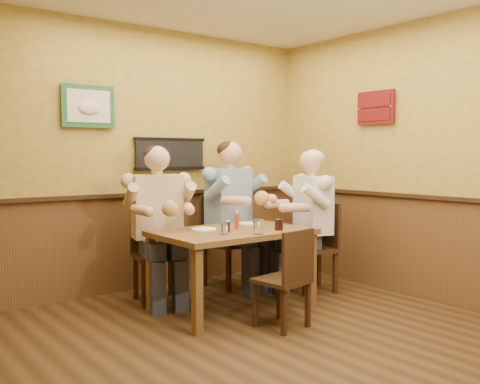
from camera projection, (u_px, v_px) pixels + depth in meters
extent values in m
plane|color=black|center=(263.00, 370.00, 3.58)|extent=(5.00, 5.00, 0.00)
cube|color=gold|center=(107.00, 159.00, 5.47)|extent=(5.00, 0.02, 2.80)
cube|color=gold|center=(468.00, 159.00, 5.00)|extent=(0.02, 5.00, 2.80)
cube|color=brown|center=(109.00, 246.00, 5.51)|extent=(5.00, 0.02, 1.00)
cube|color=brown|center=(464.00, 254.00, 5.05)|extent=(0.02, 5.00, 1.00)
cube|color=black|center=(170.00, 154.00, 5.87)|extent=(0.88, 0.03, 0.34)
cube|color=#1F5B2D|center=(88.00, 106.00, 5.28)|extent=(0.54, 0.03, 0.42)
cube|color=#601010|center=(376.00, 108.00, 5.77)|extent=(0.03, 0.48, 0.36)
cube|color=brown|center=(232.00, 232.00, 4.93)|extent=(1.40, 0.90, 0.05)
cube|color=brown|center=(197.00, 292.00, 4.26)|extent=(0.07, 0.07, 0.70)
cube|color=brown|center=(312.00, 271.00, 5.04)|extent=(0.07, 0.07, 0.70)
cube|color=brown|center=(151.00, 274.00, 4.88)|extent=(0.07, 0.07, 0.70)
cube|color=brown|center=(259.00, 258.00, 5.65)|extent=(0.07, 0.07, 0.70)
cylinder|color=white|center=(224.00, 228.00, 4.65)|extent=(0.09, 0.09, 0.11)
cylinder|color=white|center=(258.00, 227.00, 4.65)|extent=(0.12, 0.12, 0.13)
cylinder|color=black|center=(279.00, 225.00, 4.90)|extent=(0.10, 0.10, 0.10)
cylinder|color=red|center=(237.00, 220.00, 4.98)|extent=(0.05, 0.05, 0.16)
cylinder|color=silver|center=(228.00, 226.00, 4.87)|extent=(0.04, 0.04, 0.09)
cylinder|color=black|center=(228.00, 227.00, 4.77)|extent=(0.04, 0.04, 0.09)
cylinder|color=white|center=(204.00, 229.00, 4.91)|extent=(0.31, 0.31, 0.02)
cylinder|color=white|center=(248.00, 223.00, 5.33)|extent=(0.21, 0.21, 0.01)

